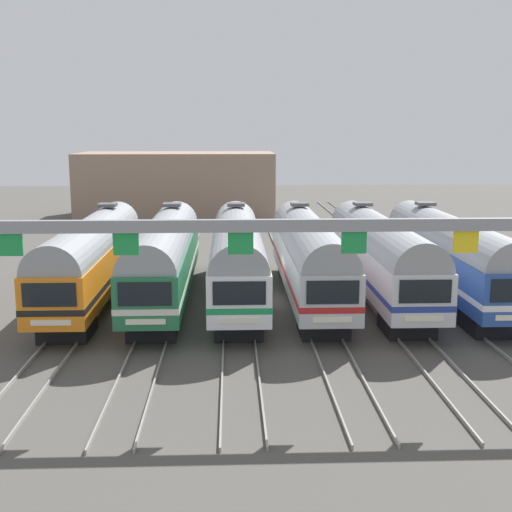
{
  "coord_description": "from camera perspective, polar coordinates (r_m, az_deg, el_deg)",
  "views": [
    {
      "loc": [
        -2.36,
        -36.49,
        9.55
      ],
      "look_at": [
        -0.9,
        1.06,
        2.39
      ],
      "focal_mm": 46.46,
      "sensor_mm": 36.0,
      "label": 1
    }
  ],
  "objects": [
    {
      "name": "maintenance_building",
      "position": [
        75.85,
        -6.8,
        6.16
      ],
      "size": [
        21.67,
        10.0,
        7.07
      ],
      "primitive_type": "cube",
      "color": "gray",
      "rests_on": "ground"
    },
    {
      "name": "track_bed",
      "position": [
        54.37,
        0.3,
        0.75
      ],
      "size": [
        21.61,
        70.0,
        0.15
      ],
      "color": "gray",
      "rests_on": "ground"
    },
    {
      "name": "commuter_train_blue",
      "position": [
        39.15,
        16.3,
        0.26
      ],
      "size": [
        2.88,
        18.06,
        5.05
      ],
      "color": "#284C9E",
      "rests_on": "ground"
    },
    {
      "name": "ground_plane",
      "position": [
        37.79,
        1.43,
        -3.85
      ],
      "size": [
        160.0,
        160.0,
        0.0
      ],
      "primitive_type": "plane",
      "color": "#4C4944"
    },
    {
      "name": "commuter_train_stainless",
      "position": [
        37.38,
        4.53,
        0.18
      ],
      "size": [
        2.88,
        18.06,
        5.05
      ],
      "color": "#B2B5BA",
      "rests_on": "ground"
    },
    {
      "name": "commuter_train_green",
      "position": [
        37.31,
        -7.83,
        0.09
      ],
      "size": [
        2.88,
        18.06,
        5.05
      ],
      "color": "#236B42",
      "rests_on": "ground"
    },
    {
      "name": "commuter_train_white",
      "position": [
        37.13,
        -1.65,
        0.13
      ],
      "size": [
        2.88,
        18.06,
        5.05
      ],
      "color": "white",
      "rests_on": "ground"
    },
    {
      "name": "catenary_gantry",
      "position": [
        23.49,
        3.58,
        0.45
      ],
      "size": [
        25.35,
        0.44,
        6.97
      ],
      "color": "gray",
      "rests_on": "ground"
    },
    {
      "name": "commuter_train_silver",
      "position": [
        38.06,
        10.55,
        0.22
      ],
      "size": [
        2.88,
        18.06,
        5.05
      ],
      "color": "silver",
      "rests_on": "ground"
    },
    {
      "name": "commuter_train_orange",
      "position": [
        37.92,
        -13.89,
        0.04
      ],
      "size": [
        2.88,
        18.06,
        5.05
      ],
      "color": "orange",
      "rests_on": "ground"
    }
  ]
}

